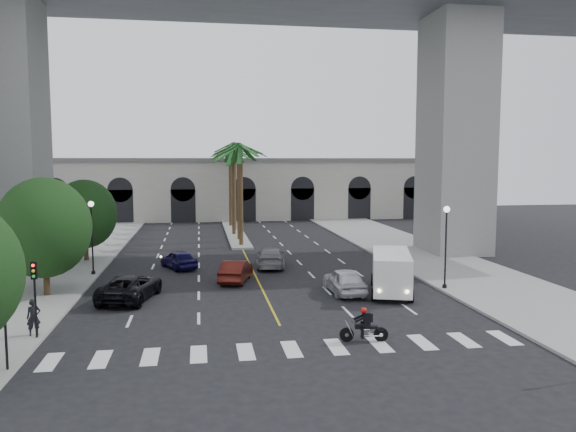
# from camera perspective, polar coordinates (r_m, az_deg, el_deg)

# --- Properties ---
(ground) EXTENTS (140.00, 140.00, 0.00)m
(ground) POSITION_cam_1_polar(r_m,az_deg,el_deg) (26.51, -0.18, -12.34)
(ground) COLOR black
(ground) RESTS_ON ground
(sidewalk_left) EXTENTS (8.00, 100.00, 0.15)m
(sidewalk_left) POSITION_cam_1_polar(r_m,az_deg,el_deg) (42.23, -24.23, -5.92)
(sidewalk_left) COLOR gray
(sidewalk_left) RESTS_ON ground
(sidewalk_right) EXTENTS (8.00, 100.00, 0.15)m
(sidewalk_right) POSITION_cam_1_polar(r_m,az_deg,el_deg) (44.89, 16.09, -4.98)
(sidewalk_right) COLOR gray
(sidewalk_right) RESTS_ON ground
(median) EXTENTS (2.00, 24.00, 0.20)m
(median) POSITION_cam_1_polar(r_m,az_deg,el_deg) (63.55, -5.44, -1.67)
(median) COLOR gray
(median) RESTS_ON ground
(pier_building) EXTENTS (71.00, 10.50, 8.50)m
(pier_building) POSITION_cam_1_polar(r_m,az_deg,el_deg) (80.10, -6.22, 2.83)
(pier_building) COLOR beige
(pier_building) RESTS_ON ground
(bridge) EXTENTS (75.00, 13.00, 26.00)m
(bridge) POSITION_cam_1_polar(r_m,az_deg,el_deg) (48.58, -0.17, 17.93)
(bridge) COLOR gray
(bridge) RESTS_ON ground
(palm_a) EXTENTS (3.20, 3.20, 10.30)m
(palm_a) POSITION_cam_1_polar(r_m,az_deg,el_deg) (53.06, -4.85, 6.63)
(palm_a) COLOR #47331E
(palm_a) RESTS_ON ground
(palm_b) EXTENTS (3.20, 3.20, 10.60)m
(palm_b) POSITION_cam_1_polar(r_m,az_deg,el_deg) (57.06, -5.05, 6.83)
(palm_b) COLOR #47331E
(palm_b) RESTS_ON ground
(palm_c) EXTENTS (3.20, 3.20, 10.10)m
(palm_c) POSITION_cam_1_polar(r_m,az_deg,el_deg) (61.03, -5.59, 6.32)
(palm_c) COLOR #47331E
(palm_c) RESTS_ON ground
(palm_d) EXTENTS (3.20, 3.20, 10.90)m
(palm_d) POSITION_cam_1_polar(r_m,az_deg,el_deg) (65.05, -5.49, 6.93)
(palm_d) COLOR #47331E
(palm_d) RESTS_ON ground
(palm_e) EXTENTS (3.20, 3.20, 10.40)m
(palm_e) POSITION_cam_1_polar(r_m,az_deg,el_deg) (69.02, -5.90, 6.47)
(palm_e) COLOR #47331E
(palm_e) RESTS_ON ground
(palm_f) EXTENTS (3.20, 3.20, 10.70)m
(palm_f) POSITION_cam_1_polar(r_m,az_deg,el_deg) (73.04, -5.84, 6.64)
(palm_f) COLOR #47331E
(palm_f) RESTS_ON ground
(street_tree_mid) EXTENTS (5.44, 5.44, 7.21)m
(street_tree_mid) POSITION_cam_1_polar(r_m,az_deg,el_deg) (36.31, -23.51, -1.10)
(street_tree_mid) COLOR #382616
(street_tree_mid) RESTS_ON ground
(street_tree_far) EXTENTS (5.04, 5.04, 6.68)m
(street_tree_far) POSITION_cam_1_polar(r_m,az_deg,el_deg) (47.99, -19.93, 0.20)
(street_tree_far) COLOR #382616
(street_tree_far) RESTS_ON ground
(lamp_post_left_far) EXTENTS (0.40, 0.40, 5.35)m
(lamp_post_left_far) POSITION_cam_1_polar(r_m,az_deg,el_deg) (41.90, -19.30, -1.47)
(lamp_post_left_far) COLOR black
(lamp_post_left_far) RESTS_ON ground
(lamp_post_right) EXTENTS (0.40, 0.40, 5.35)m
(lamp_post_right) POSITION_cam_1_polar(r_m,az_deg,el_deg) (36.62, 15.75, -2.35)
(lamp_post_right) COLOR black
(lamp_post_right) RESTS_ON ground
(traffic_signal_near) EXTENTS (0.25, 0.18, 3.65)m
(traffic_signal_near) POSITION_cam_1_polar(r_m,az_deg,el_deg) (24.29, -26.85, -8.49)
(traffic_signal_near) COLOR black
(traffic_signal_near) RESTS_ON ground
(traffic_signal_far) EXTENTS (0.25, 0.18, 3.65)m
(traffic_signal_far) POSITION_cam_1_polar(r_m,az_deg,el_deg) (28.03, -24.34, -6.55)
(traffic_signal_far) COLOR black
(traffic_signal_far) RESTS_ON ground
(motorcycle_rider) EXTENTS (2.20, 0.61, 1.59)m
(motorcycle_rider) POSITION_cam_1_polar(r_m,az_deg,el_deg) (26.12, 7.86, -11.01)
(motorcycle_rider) COLOR black
(motorcycle_rider) RESTS_ON ground
(car_a) EXTENTS (1.98, 4.70, 1.59)m
(car_a) POSITION_cam_1_polar(r_m,az_deg,el_deg) (35.05, 5.77, -6.55)
(car_a) COLOR silver
(car_a) RESTS_ON ground
(car_b) EXTENTS (2.69, 4.75, 1.48)m
(car_b) POSITION_cam_1_polar(r_m,az_deg,el_deg) (38.36, -5.32, -5.56)
(car_b) COLOR #47130E
(car_b) RESTS_ON ground
(car_c) EXTENTS (3.76, 5.97, 1.54)m
(car_c) POSITION_cam_1_polar(r_m,az_deg,el_deg) (34.53, -15.71, -6.96)
(car_c) COLOR black
(car_c) RESTS_ON ground
(car_d) EXTENTS (2.86, 5.48, 1.52)m
(car_d) POSITION_cam_1_polar(r_m,az_deg,el_deg) (43.30, -1.75, -4.22)
(car_d) COLOR slate
(car_d) RESTS_ON ground
(car_e) EXTENTS (3.24, 4.49, 1.42)m
(car_e) POSITION_cam_1_polar(r_m,az_deg,el_deg) (43.49, -11.03, -4.34)
(car_e) COLOR #120E41
(car_e) RESTS_ON ground
(cargo_van) EXTENTS (3.88, 6.37, 2.55)m
(cargo_van) POSITION_cam_1_polar(r_m,az_deg,el_deg) (35.28, 10.45, -5.50)
(cargo_van) COLOR white
(cargo_van) RESTS_ON ground
(pedestrian_a) EXTENTS (0.72, 0.60, 1.69)m
(pedestrian_a) POSITION_cam_1_polar(r_m,az_deg,el_deg) (28.74, -24.43, -9.36)
(pedestrian_a) COLOR black
(pedestrian_a) RESTS_ON sidewalk_left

